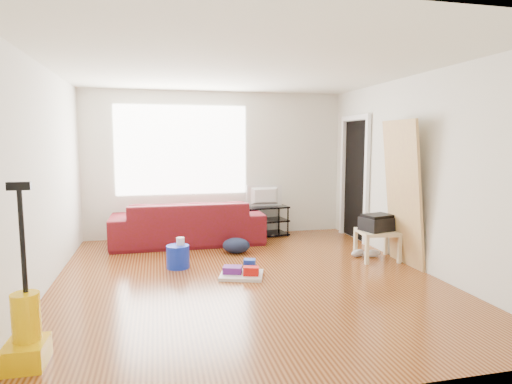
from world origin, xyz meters
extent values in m
cube|color=#58240C|center=(0.00, 0.00, 0.00)|extent=(4.50, 5.00, 0.01)
cube|color=silver|center=(0.00, 0.00, 2.50)|extent=(4.50, 5.00, 0.01)
cube|color=silver|center=(0.00, 2.50, 1.25)|extent=(4.50, 0.01, 2.50)
cube|color=silver|center=(0.00, -2.50, 1.25)|extent=(4.50, 0.01, 2.50)
cube|color=silver|center=(-2.25, 0.00, 1.25)|extent=(0.01, 5.00, 2.50)
cube|color=silver|center=(2.25, 0.00, 1.25)|extent=(0.01, 5.00, 2.50)
cube|color=white|center=(-0.60, 2.48, 1.50)|extent=(2.20, 0.01, 1.50)
cube|color=white|center=(2.21, 1.25, 1.00)|extent=(0.06, 0.08, 2.00)
cube|color=white|center=(2.21, 2.15, 1.00)|extent=(0.06, 0.08, 2.00)
cube|color=white|center=(2.21, 1.70, 2.04)|extent=(0.06, 0.98, 0.08)
cube|color=black|center=(2.24, 1.70, 1.00)|extent=(0.01, 0.86, 1.98)
imported|color=#5B0C1D|center=(-0.56, 1.95, 0.00)|extent=(2.40, 0.94, 0.70)
cube|color=black|center=(0.80, 2.22, 0.03)|extent=(0.82, 0.54, 0.03)
cube|color=black|center=(0.80, 2.22, 0.27)|extent=(0.82, 0.54, 0.03)
cube|color=black|center=(0.80, 2.22, 0.51)|extent=(0.82, 0.54, 0.03)
cylinder|color=black|center=(0.48, 1.98, 0.26)|extent=(0.03, 0.03, 0.52)
cylinder|color=black|center=(0.42, 2.35, 0.26)|extent=(0.03, 0.03, 0.52)
cylinder|color=black|center=(1.17, 2.09, 0.26)|extent=(0.03, 0.03, 0.52)
cylinder|color=black|center=(1.12, 2.46, 0.26)|extent=(0.03, 0.03, 0.52)
imported|color=black|center=(0.80, 2.22, 0.71)|extent=(0.63, 0.08, 0.36)
cube|color=tan|center=(1.95, 0.40, 0.39)|extent=(0.56, 0.56, 0.05)
cube|color=tan|center=(1.69, 0.20, 0.18)|extent=(0.05, 0.05, 0.37)
cube|color=tan|center=(1.75, 0.66, 0.18)|extent=(0.05, 0.05, 0.37)
cube|color=tan|center=(2.15, 0.15, 0.18)|extent=(0.05, 0.05, 0.37)
cube|color=tan|center=(2.21, 0.60, 0.18)|extent=(0.05, 0.05, 0.37)
cube|color=black|center=(1.95, 0.40, 0.50)|extent=(0.50, 0.43, 0.19)
cube|color=black|center=(1.95, 0.40, 0.62)|extent=(0.45, 0.38, 0.04)
cylinder|color=#1029BE|center=(-0.79, 0.62, 0.00)|extent=(0.31, 0.31, 0.30)
cylinder|color=silver|center=(-0.75, 0.65, 0.20)|extent=(0.11, 0.11, 0.10)
cube|color=silver|center=(-0.05, 0.06, 0.02)|extent=(0.61, 0.54, 0.04)
cube|color=#B90F0A|center=(0.05, -0.02, 0.09)|extent=(0.21, 0.17, 0.10)
cube|color=#541976|center=(-0.15, 0.11, 0.08)|extent=(0.26, 0.22, 0.08)
cube|color=#14309E|center=(0.07, 0.16, 0.11)|extent=(0.17, 0.16, 0.14)
ellipsoid|color=black|center=(0.09, 1.19, 0.00)|extent=(0.49, 0.44, 0.22)
ellipsoid|color=silver|center=(1.75, 0.58, 0.05)|extent=(0.28, 0.21, 0.10)
ellipsoid|color=silver|center=(1.95, 0.53, 0.05)|extent=(0.27, 0.15, 0.10)
cube|color=#DBA200|center=(-2.00, -1.63, 0.09)|extent=(0.29, 0.33, 0.18)
cylinder|color=#DBA200|center=(-2.00, -1.58, 0.36)|extent=(0.20, 0.20, 0.35)
cylinder|color=black|center=(-2.00, -1.55, 0.92)|extent=(0.04, 0.04, 0.76)
cube|color=black|center=(-2.00, -1.55, 1.33)|extent=(0.16, 0.04, 0.06)
cube|color=#AF7D57|center=(2.13, 0.09, 0.00)|extent=(0.24, 0.77, 1.93)
camera|label=1|loc=(-1.03, -4.92, 1.64)|focal=30.00mm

